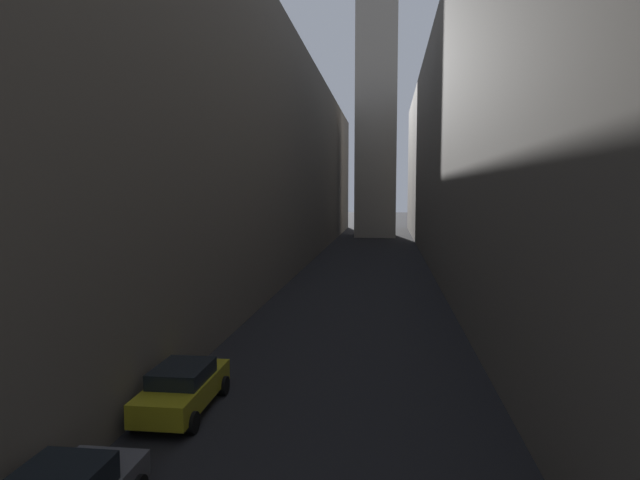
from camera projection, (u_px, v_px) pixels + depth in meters
name	position (u px, v px, depth m)	size (l,w,h in m)	color
ground_plane	(366.00, 271.00, 45.94)	(264.00, 264.00, 0.00)	black
building_block_left	(238.00, 158.00, 48.47)	(12.14, 108.00, 19.41)	#60594F
building_block_right	(519.00, 146.00, 45.41)	(14.43, 108.00, 21.11)	#60594F
clock_tower	(377.00, 13.00, 78.61)	(6.62, 6.62, 62.94)	#9E9384
parked_car_left_third	(183.00, 387.00, 16.58)	(1.88, 4.29, 1.46)	#A59919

